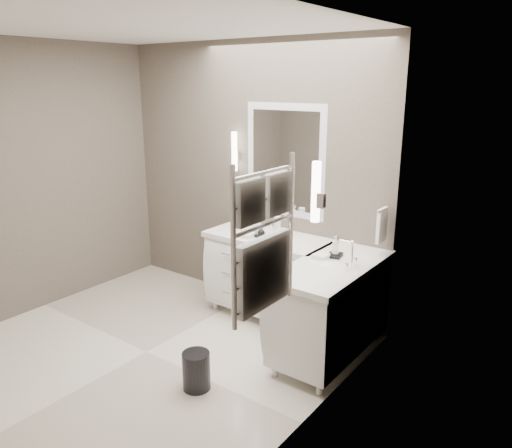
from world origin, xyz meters
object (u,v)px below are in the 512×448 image
Objects in this scene: towel_ladder at (264,247)px; waste_bin at (196,371)px; vanity_back at (269,271)px; vanity_right at (331,304)px.

waste_bin is at bearing 161.91° from towel_ladder.
vanity_back is at bearing 124.10° from towel_ladder.
vanity_right is 1.38× the size of towel_ladder.
towel_ladder reaches higher than vanity_right.
vanity_back is 1.42m from waste_bin.
towel_ladder is at bearing -55.90° from vanity_back.
vanity_back is 2.16m from towel_ladder.
waste_bin is (-0.60, -1.03, -0.33)m from vanity_right.
vanity_back is 1.00× the size of vanity_right.
waste_bin is (-0.83, 0.27, -1.24)m from towel_ladder.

